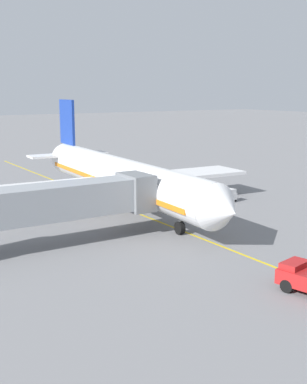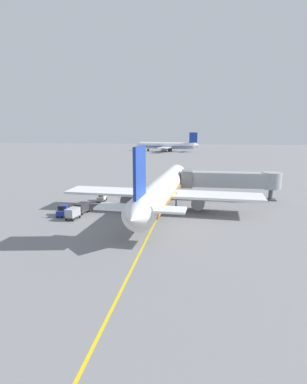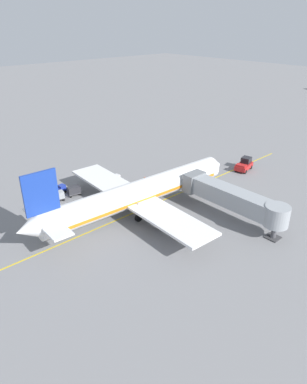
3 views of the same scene
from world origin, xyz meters
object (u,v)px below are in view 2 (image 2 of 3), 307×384
object	(u,v)px
baggage_cart_front	(82,207)
baggage_cart_second_in_train	(73,213)
baggage_tug_lead	(63,211)
baggage_tug_trailing	(102,197)
pushback_tractor	(181,177)
jet_bridge	(230,180)
ground_crew_wing_walker	(132,193)
distant_taxiing_airliner	(167,146)
parked_airliner	(163,189)

from	to	relation	value
baggage_cart_front	baggage_cart_second_in_train	world-z (taller)	same
baggage_tug_lead	baggage_tug_trailing	xyz separation A→B (m)	(2.80, 9.57, 0.00)
baggage_tug_lead	baggage_cart_second_in_train	size ratio (longest dim) A/B	0.89
pushback_tractor	baggage_tug_lead	size ratio (longest dim) A/B	1.79
jet_bridge	ground_crew_wing_walker	world-z (taller)	jet_bridge
baggage_cart_front	baggage_cart_second_in_train	size ratio (longest dim) A/B	1.00
baggage_cart_front	distant_taxiing_airliner	world-z (taller)	distant_taxiing_airliner
pushback_tractor	baggage_cart_second_in_train	distance (m)	36.18
jet_bridge	pushback_tractor	xyz separation A→B (m)	(-9.81, 17.38, -2.36)
parked_airliner	jet_bridge	xyz separation A→B (m)	(10.93, 8.96, 0.27)
baggage_tug_lead	baggage_cart_front	size ratio (longest dim) A/B	0.89
baggage_tug_trailing	ground_crew_wing_walker	distance (m)	5.69
parked_airliner	baggage_cart_second_in_train	bearing A→B (deg)	-147.38
baggage_tug_trailing	jet_bridge	bearing A→B (deg)	13.81
jet_bridge	baggage_tug_lead	world-z (taller)	jet_bridge
parked_airliner	baggage_tug_lead	world-z (taller)	parked_airliner
jet_bridge	baggage_tug_trailing	xyz separation A→B (m)	(-22.02, -5.41, -2.75)
jet_bridge	distant_taxiing_airliner	xyz separation A→B (m)	(-23.38, 111.91, -0.43)
baggage_cart_second_in_train	distant_taxiing_airliner	size ratio (longest dim) A/B	0.08
parked_airliner	baggage_tug_lead	size ratio (longest dim) A/B	14.03
distant_taxiing_airliner	baggage_tug_trailing	bearing A→B (deg)	-89.34
pushback_tractor	baggage_cart_second_in_train	world-z (taller)	pushback_tractor
jet_bridge	baggage_tug_lead	distance (m)	29.12
jet_bridge	parked_airliner	bearing A→B (deg)	-140.67
jet_bridge	baggage_cart_front	world-z (taller)	jet_bridge
parked_airliner	distant_taxiing_airliner	size ratio (longest dim) A/B	1.05
pushback_tractor	baggage_cart_front	size ratio (longest dim) A/B	1.60
pushback_tractor	baggage_tug_lead	world-z (taller)	pushback_tractor
baggage_tug_trailing	baggage_cart_front	xyz separation A→B (m)	(-0.53, -7.98, 0.24)
baggage_cart_second_in_train	baggage_cart_front	bearing A→B (deg)	88.36
distant_taxiing_airliner	ground_crew_wing_walker	bearing A→B (deg)	-87.06
baggage_tug_lead	baggage_tug_trailing	world-z (taller)	same
jet_bridge	baggage_cart_front	size ratio (longest dim) A/B	5.83
pushback_tractor	baggage_tug_trailing	world-z (taller)	pushback_tractor
jet_bridge	pushback_tractor	world-z (taller)	jet_bridge
baggage_tug_trailing	pushback_tractor	bearing A→B (deg)	61.83
ground_crew_wing_walker	baggage_cart_second_in_train	bearing A→B (deg)	-109.32
baggage_tug_trailing	baggage_cart_front	world-z (taller)	baggage_tug_trailing
ground_crew_wing_walker	distant_taxiing_airliner	world-z (taller)	distant_taxiing_airliner
jet_bridge	ground_crew_wing_walker	xyz separation A→B (m)	(-17.54, -1.91, -2.51)
baggage_tug_trailing	parked_airliner	bearing A→B (deg)	-17.74
baggage_tug_lead	ground_crew_wing_walker	world-z (taller)	ground_crew_wing_walker
baggage_tug_trailing	ground_crew_wing_walker	size ratio (longest dim) A/B	1.54
baggage_cart_second_in_train	distant_taxiing_airliner	distance (m)	128.38
baggage_tug_lead	baggage_cart_second_in_train	bearing A→B (deg)	-34.00
baggage_cart_front	baggage_cart_second_in_train	bearing A→B (deg)	-91.64
pushback_tractor	baggage_cart_front	bearing A→B (deg)	-112.49
parked_airliner	baggage_cart_second_in_train	world-z (taller)	parked_airliner
parked_airliner	distant_taxiing_airliner	world-z (taller)	parked_airliner
parked_airliner	baggage_cart_front	distance (m)	12.64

